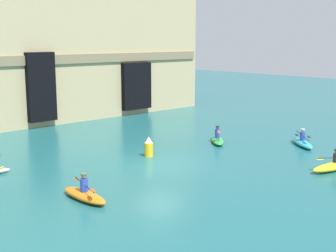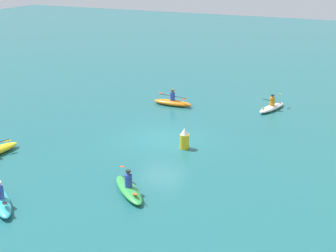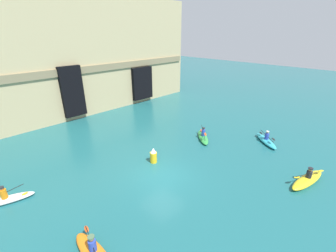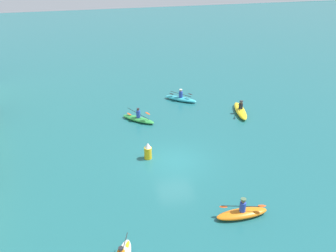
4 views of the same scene
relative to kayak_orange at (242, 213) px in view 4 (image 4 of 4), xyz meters
name	(u,v)px [view 4 (image 4 of 4)]	position (x,y,z in m)	size (l,w,h in m)	color
ground_plane	(175,161)	(6.21, 2.17, -0.25)	(120.00, 120.00, 0.00)	#1E6066
kayak_orange	(242,213)	(0.00, 0.00, 0.00)	(0.87, 2.91, 1.19)	orange
kayak_cyan	(181,98)	(16.13, -0.80, -0.01)	(2.48, 2.88, 1.13)	#33B2C6
kayak_green	(138,119)	(12.84, 3.63, -0.03)	(2.60, 2.72, 1.12)	green
kayak_yellow	(240,110)	(12.39, -5.10, 0.00)	(3.58, 1.42, 1.14)	yellow
marker_buoy	(148,151)	(6.99, 3.89, 0.32)	(0.51, 0.51, 1.20)	yellow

